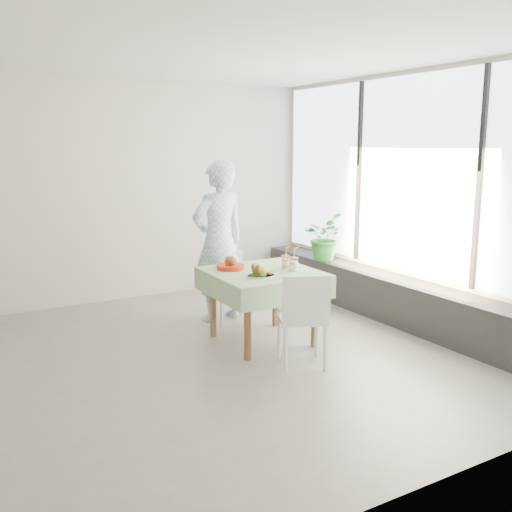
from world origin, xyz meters
TOP-DOWN VIEW (x-y plane):
  - floor at (0.00, 0.00)m, footprint 6.00×6.00m
  - ceiling at (0.00, 0.00)m, footprint 6.00×6.00m
  - wall_back at (0.00, 2.50)m, footprint 6.00×0.02m
  - wall_front at (0.00, -2.50)m, footprint 6.00×0.02m
  - wall_right at (3.00, 0.00)m, footprint 0.02×5.00m
  - window_pane at (2.97, 0.00)m, footprint 0.01×4.80m
  - window_ledge at (2.80, 0.00)m, footprint 0.40×4.80m
  - cafe_table at (1.12, 0.16)m, footprint 1.06×1.06m
  - chair_far at (1.16, 0.92)m, footprint 0.44×0.44m
  - chair_near at (1.10, -0.57)m, footprint 0.55×0.55m
  - diner at (1.08, 1.07)m, footprint 0.71×0.51m
  - main_dish at (0.97, -0.04)m, footprint 0.28×0.28m
  - juice_cup_orange at (1.40, 0.17)m, footprint 0.09×0.09m
  - juice_cup_lemonade at (1.39, 0.01)m, footprint 0.10×0.10m
  - second_dish at (0.88, 0.40)m, footprint 0.29×0.29m
  - potted_plant at (2.71, 1.27)m, footprint 0.73×0.73m

SIDE VIEW (x-z plane):
  - floor at x=0.00m, z-range 0.00..0.00m
  - chair_far at x=1.16m, z-range -0.15..0.64m
  - window_ledge at x=2.80m, z-range 0.00..0.50m
  - chair_near at x=1.10m, z-range -0.17..0.71m
  - cafe_table at x=1.12m, z-range 0.09..0.83m
  - second_dish at x=0.88m, z-range 0.71..0.85m
  - main_dish at x=0.97m, z-range 0.72..0.86m
  - juice_cup_orange at x=1.40m, z-range 0.67..0.93m
  - potted_plant at x=2.71m, z-range 0.50..1.11m
  - juice_cup_lemonade at x=1.39m, z-range 0.67..0.95m
  - diner at x=1.08m, z-range 0.00..1.83m
  - wall_back at x=0.00m, z-range 0.00..2.80m
  - wall_front at x=0.00m, z-range 0.00..2.80m
  - wall_right at x=3.00m, z-range 0.00..2.80m
  - window_pane at x=2.97m, z-range 0.56..2.74m
  - ceiling at x=0.00m, z-range 2.80..2.80m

